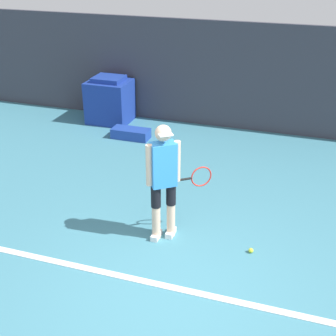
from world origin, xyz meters
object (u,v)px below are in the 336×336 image
object	(u,v)px
tennis_player	(164,177)
equipment_bag	(131,133)
tennis_ball	(251,250)
covered_chair	(110,100)

from	to	relation	value
tennis_player	equipment_bag	xyz separation A→B (m)	(-1.86, 3.24, -0.85)
tennis_ball	covered_chair	world-z (taller)	covered_chair
tennis_ball	covered_chair	xyz separation A→B (m)	(-3.95, 4.06, 0.47)
covered_chair	equipment_bag	size ratio (longest dim) A/B	1.32
covered_chair	tennis_player	bearing A→B (deg)	-56.34
covered_chair	equipment_bag	xyz separation A→B (m)	(0.84, -0.81, -0.40)
tennis_player	tennis_ball	bearing A→B (deg)	-36.77
tennis_ball	equipment_bag	world-z (taller)	equipment_bag
tennis_player	tennis_ball	world-z (taller)	tennis_player
tennis_ball	covered_chair	bearing A→B (deg)	134.27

